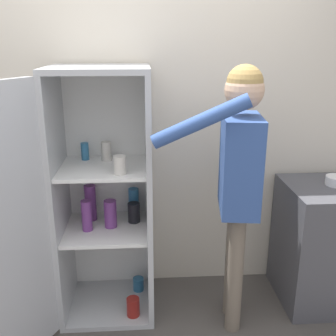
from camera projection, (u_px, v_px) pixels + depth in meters
name	position (u px, v px, depth m)	size (l,w,h in m)	color
wall_back	(141.00, 123.00, 2.82)	(7.00, 0.06, 2.55)	beige
refrigerator	(87.00, 203.00, 2.54)	(0.97, 1.11, 1.70)	#B7BABC
person	(238.00, 167.00, 2.38)	(0.68, 0.53, 1.72)	#726656
counter	(335.00, 244.00, 2.84)	(0.76, 0.59, 0.89)	#4C4C51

